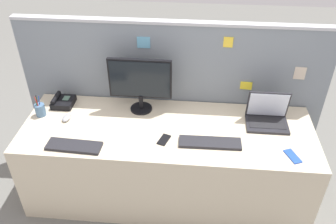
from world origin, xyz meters
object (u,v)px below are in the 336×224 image
(cell_phone_black_slab, at_px, (164,140))
(cell_phone_blue_case, at_px, (293,156))
(laptop, at_px, (267,115))
(keyboard_spare, at_px, (210,143))
(pen_cup, at_px, (40,110))
(keyboard_main, at_px, (74,146))
(computer_mouse_right_hand, at_px, (66,118))
(desktop_monitor, at_px, (140,82))
(desk_phone, at_px, (63,102))

(cell_phone_black_slab, distance_m, cell_phone_blue_case, 0.92)
(laptop, xyz_separation_m, keyboard_spare, (-0.45, -0.30, -0.06))
(laptop, relative_size, pen_cup, 1.71)
(keyboard_main, distance_m, computer_mouse_right_hand, 0.36)
(computer_mouse_right_hand, height_order, pen_cup, pen_cup)
(cell_phone_black_slab, bearing_deg, desktop_monitor, 139.39)
(computer_mouse_right_hand, height_order, cell_phone_black_slab, computer_mouse_right_hand)
(desktop_monitor, xyz_separation_m, pen_cup, (-0.80, -0.16, -0.21))
(laptop, bearing_deg, keyboard_main, -163.19)
(desktop_monitor, bearing_deg, keyboard_main, -128.17)
(desktop_monitor, height_order, desk_phone, desktop_monitor)
(desktop_monitor, relative_size, cell_phone_blue_case, 3.45)
(cell_phone_blue_case, bearing_deg, pen_cup, 147.87)
(desktop_monitor, xyz_separation_m, keyboard_main, (-0.41, -0.53, -0.25))
(desktop_monitor, bearing_deg, keyboard_spare, -35.08)
(keyboard_spare, relative_size, cell_phone_blue_case, 3.11)
(computer_mouse_right_hand, bearing_deg, keyboard_main, -59.90)
(pen_cup, bearing_deg, cell_phone_black_slab, -12.34)
(keyboard_main, relative_size, pen_cup, 2.13)
(cell_phone_blue_case, bearing_deg, cell_phone_black_slab, 151.28)
(keyboard_main, xyz_separation_m, cell_phone_black_slab, (0.64, 0.14, -0.01))
(desktop_monitor, xyz_separation_m, keyboard_spare, (0.57, -0.40, -0.25))
(pen_cup, relative_size, cell_phone_blue_case, 1.28)
(keyboard_spare, bearing_deg, keyboard_main, -173.63)
(desktop_monitor, relative_size, computer_mouse_right_hand, 5.06)
(desktop_monitor, relative_size, laptop, 1.57)
(keyboard_main, relative_size, keyboard_spare, 0.88)
(pen_cup, bearing_deg, keyboard_spare, -9.73)
(keyboard_spare, bearing_deg, cell_phone_blue_case, -9.46)
(cell_phone_blue_case, bearing_deg, computer_mouse_right_hand, 147.97)
(desktop_monitor, xyz_separation_m, computer_mouse_right_hand, (-0.58, -0.20, -0.25))
(pen_cup, xyz_separation_m, cell_phone_blue_case, (1.95, -0.32, -0.05))
(desk_phone, relative_size, pen_cup, 0.98)
(desktop_monitor, xyz_separation_m, cell_phone_black_slab, (0.23, -0.39, -0.26))
(cell_phone_blue_case, bearing_deg, desk_phone, 142.39)
(desk_phone, distance_m, cell_phone_blue_case, 1.88)
(cell_phone_black_slab, bearing_deg, keyboard_main, -148.94)
(laptop, height_order, cell_phone_black_slab, laptop)
(keyboard_main, distance_m, cell_phone_black_slab, 0.66)
(laptop, relative_size, cell_phone_black_slab, 2.58)
(desk_phone, distance_m, keyboard_main, 0.58)
(keyboard_main, xyz_separation_m, computer_mouse_right_hand, (-0.16, 0.32, 0.01))
(desktop_monitor, distance_m, computer_mouse_right_hand, 0.66)
(laptop, relative_size, computer_mouse_right_hand, 3.22)
(computer_mouse_right_hand, bearing_deg, desk_phone, 118.85)
(keyboard_spare, distance_m, cell_phone_black_slab, 0.34)
(desk_phone, xyz_separation_m, cell_phone_blue_case, (1.82, -0.48, -0.03))
(cell_phone_black_slab, xyz_separation_m, cell_phone_blue_case, (0.92, -0.10, 0.00))
(desktop_monitor, distance_m, keyboard_main, 0.72)
(keyboard_main, height_order, computer_mouse_right_hand, computer_mouse_right_hand)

